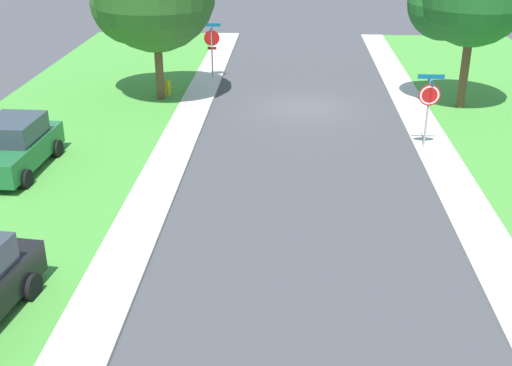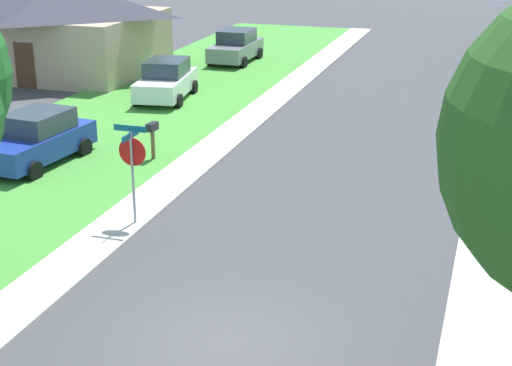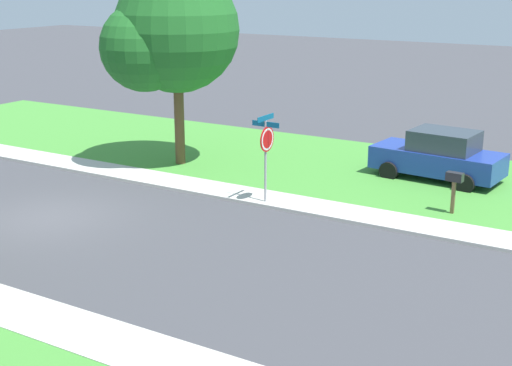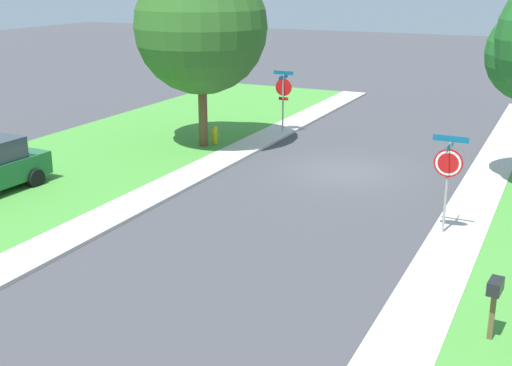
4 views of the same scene
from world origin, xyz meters
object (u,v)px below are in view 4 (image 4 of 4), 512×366
(mailbox, at_px, (494,294))
(fire_hydrant, at_px, (215,135))
(tree_across_left, at_px, (197,31))
(stop_sign_far_corner, at_px, (448,169))
(stop_sign_near_corner, at_px, (283,91))

(mailbox, bearing_deg, fire_hydrant, -42.66)
(tree_across_left, bearing_deg, fire_hydrant, -153.80)
(tree_across_left, bearing_deg, stop_sign_far_corner, 151.93)
(stop_sign_far_corner, xyz_separation_m, mailbox, (-1.86, 5.18, -0.88))
(mailbox, bearing_deg, stop_sign_far_corner, -70.27)
(stop_sign_far_corner, relative_size, mailbox, 2.11)
(stop_sign_near_corner, distance_m, stop_sign_far_corner, 12.85)
(tree_across_left, height_order, mailbox, tree_across_left)
(fire_hydrant, bearing_deg, stop_sign_near_corner, -116.51)
(stop_sign_near_corner, distance_m, mailbox, 18.06)
(stop_sign_far_corner, bearing_deg, fire_hydrant, -30.45)
(stop_sign_near_corner, xyz_separation_m, mailbox, (-10.61, 14.59, -0.87))
(tree_across_left, distance_m, fire_hydrant, 4.25)
(fire_hydrant, distance_m, mailbox, 16.67)
(stop_sign_far_corner, distance_m, mailbox, 5.57)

